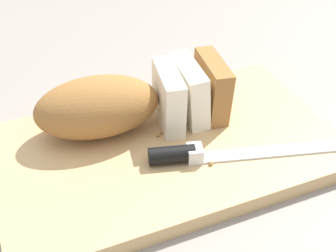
{
  "coord_description": "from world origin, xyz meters",
  "views": [
    {
      "loc": [
        -0.19,
        -0.44,
        0.43
      ],
      "look_at": [
        0.0,
        0.0,
        0.05
      ],
      "focal_mm": 48.19,
      "sensor_mm": 36.0,
      "label": 1
    }
  ],
  "objects": [
    {
      "name": "ground_plane",
      "position": [
        0.0,
        0.0,
        0.0
      ],
      "size": [
        3.0,
        3.0,
        0.0
      ],
      "primitive_type": "plane",
      "color": "gray"
    },
    {
      "name": "cutting_board",
      "position": [
        0.0,
        0.0,
        0.01
      ],
      "size": [
        0.47,
        0.28,
        0.02
      ],
      "primitive_type": "cube",
      "rotation": [
        0.0,
        0.0,
        -0.02
      ],
      "color": "tan",
      "rests_on": "ground_plane"
    },
    {
      "name": "bread_loaf",
      "position": [
        -0.03,
        0.06,
        0.07
      ],
      "size": [
        0.28,
        0.13,
        0.09
      ],
      "rotation": [
        0.0,
        0.0,
        -0.13
      ],
      "color": "#996633",
      "rests_on": "cutting_board"
    },
    {
      "name": "crumb_stray_right",
      "position": [
        0.03,
        -0.06,
        0.03
      ],
      "size": [
        0.01,
        0.01,
        0.01
      ],
      "primitive_type": "sphere",
      "color": "tan",
      "rests_on": "cutting_board"
    },
    {
      "name": "bread_knife",
      "position": [
        0.03,
        -0.05,
        0.03
      ],
      "size": [
        0.27,
        0.1,
        0.02
      ],
      "rotation": [
        0.0,
        0.0,
        -0.28
      ],
      "color": "silver",
      "rests_on": "cutting_board"
    },
    {
      "name": "crumb_stray_left",
      "position": [
        0.0,
        0.02,
        0.03
      ],
      "size": [
        0.0,
        0.0,
        0.0
      ],
      "primitive_type": "sphere",
      "color": "tan",
      "rests_on": "cutting_board"
    },
    {
      "name": "crumb_near_loaf",
      "position": [
        -0.01,
        0.02,
        0.03
      ],
      "size": [
        0.01,
        0.01,
        0.01
      ],
      "primitive_type": "sphere",
      "color": "tan",
      "rests_on": "cutting_board"
    },
    {
      "name": "crumb_near_knife",
      "position": [
        0.02,
        -0.05,
        0.03
      ],
      "size": [
        0.0,
        0.0,
        0.0
      ],
      "primitive_type": "sphere",
      "color": "tan",
      "rests_on": "cutting_board"
    }
  ]
}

